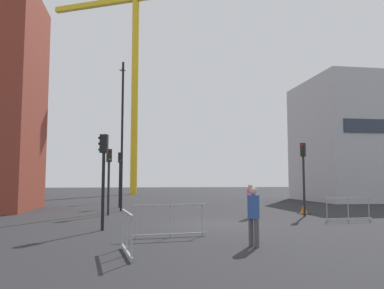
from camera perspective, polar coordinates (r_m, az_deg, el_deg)
ground at (r=17.05m, az=3.20°, el=-11.53°), size 160.00×160.00×0.00m
office_block at (r=38.64m, az=23.12°, el=0.50°), size 9.59×9.42×10.87m
construction_crane at (r=53.34m, az=-8.81°, el=12.04°), size 17.88×9.32×26.75m
streetlamp_tall at (r=24.45m, az=-10.21°, el=2.83°), size 0.44×1.58×9.21m
traffic_light_median at (r=21.12m, az=16.03°, el=-3.15°), size 0.36×0.38×3.80m
traffic_light_verge at (r=15.09m, az=-12.87°, el=-2.95°), size 0.39×0.29×3.60m
traffic_light_near at (r=32.60m, az=-12.17°, el=-3.49°), size 0.26×0.38×4.16m
traffic_light_island at (r=21.41m, az=-12.10°, el=-3.70°), size 0.31×0.39×3.53m
traffic_light_crosswalk at (r=27.10m, az=-10.53°, el=-3.73°), size 0.30×0.39×3.75m
pedestrian_walking at (r=11.34m, az=9.01°, el=-9.78°), size 0.34×0.34×1.67m
pedestrian_waiting at (r=19.57m, az=8.58°, el=-7.83°), size 0.34×0.34×1.66m
safety_barrier_rear at (r=19.51m, az=21.93°, el=-8.70°), size 2.41×0.21×1.08m
safety_barrier_left_run at (r=13.00m, az=-3.26°, el=-11.02°), size 2.47×0.42×1.08m
safety_barrier_front at (r=10.15m, az=-9.55°, el=-12.62°), size 0.33×2.06×1.08m
traffic_cone_orange at (r=22.62m, az=16.10°, el=-9.09°), size 0.57×0.57×0.57m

